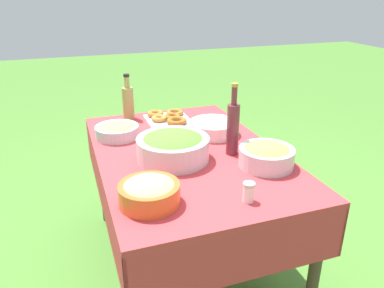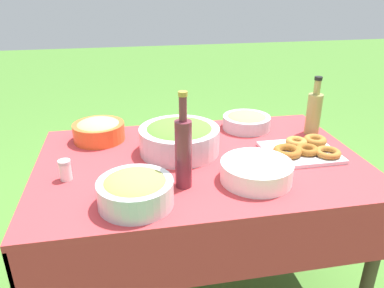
% 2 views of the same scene
% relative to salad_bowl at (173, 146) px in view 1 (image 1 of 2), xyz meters
% --- Properties ---
extents(ground_plane, '(14.00, 14.00, 0.00)m').
position_rel_salad_bowl_xyz_m(ground_plane, '(0.07, -0.09, -0.75)').
color(ground_plane, '#477A2D').
extents(picnic_table, '(1.29, 0.84, 0.69)m').
position_rel_salad_bowl_xyz_m(picnic_table, '(0.07, -0.09, -0.16)').
color(picnic_table, '#B73338').
rests_on(picnic_table, ground_plane).
extents(salad_bowl, '(0.33, 0.33, 0.13)m').
position_rel_salad_bowl_xyz_m(salad_bowl, '(0.00, 0.00, 0.00)').
color(salad_bowl, silver).
rests_on(salad_bowl, picnic_table).
extents(pasta_bowl, '(0.23, 0.23, 0.10)m').
position_rel_salad_bowl_xyz_m(pasta_bowl, '(-0.33, 0.19, -0.02)').
color(pasta_bowl, '#E05B28').
rests_on(pasta_bowl, picnic_table).
extents(donut_platter, '(0.30, 0.26, 0.05)m').
position_rel_salad_bowl_xyz_m(donut_platter, '(0.49, -0.12, -0.05)').
color(donut_platter, silver).
rests_on(donut_platter, picnic_table).
extents(plate_stack, '(0.26, 0.26, 0.07)m').
position_rel_salad_bowl_xyz_m(plate_stack, '(0.23, -0.29, -0.03)').
color(plate_stack, white).
rests_on(plate_stack, picnic_table).
extents(olive_oil_bottle, '(0.07, 0.07, 0.27)m').
position_rel_salad_bowl_xyz_m(olive_oil_bottle, '(0.64, 0.09, 0.04)').
color(olive_oil_bottle, '#998E4C').
rests_on(olive_oil_bottle, picnic_table).
extents(wine_bottle, '(0.06, 0.06, 0.34)m').
position_rel_salad_bowl_xyz_m(wine_bottle, '(-0.03, -0.28, 0.07)').
color(wine_bottle, maroon).
rests_on(wine_bottle, picnic_table).
extents(fruit_bowl, '(0.23, 0.23, 0.08)m').
position_rel_salad_bowl_xyz_m(fruit_bowl, '(0.36, 0.20, -0.03)').
color(fruit_bowl, '#B2B7BC').
rests_on(fruit_bowl, picnic_table).
extents(olive_bowl, '(0.24, 0.24, 0.10)m').
position_rel_salad_bowl_xyz_m(olive_bowl, '(-0.20, -0.37, -0.01)').
color(olive_bowl, silver).
rests_on(olive_bowl, picnic_table).
extents(salt_shaker, '(0.04, 0.04, 0.08)m').
position_rel_salad_bowl_xyz_m(salt_shaker, '(-0.44, -0.16, -0.03)').
color(salt_shaker, white).
rests_on(salt_shaker, picnic_table).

